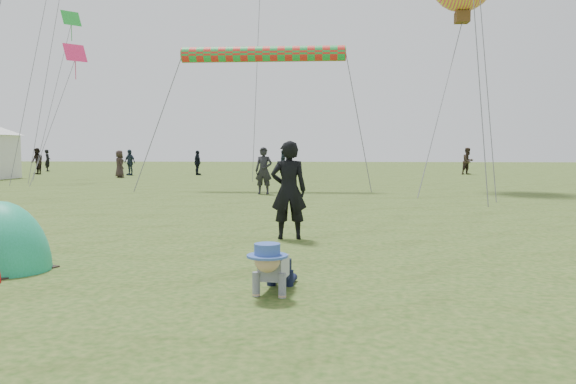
{
  "coord_description": "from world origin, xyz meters",
  "views": [
    {
      "loc": [
        1.77,
        -5.61,
        1.68
      ],
      "look_at": [
        1.12,
        3.29,
        1.0
      ],
      "focal_mm": 35.0,
      "sensor_mm": 36.0,
      "label": 1
    }
  ],
  "objects": [
    {
      "name": "ground",
      "position": [
        0.0,
        0.0,
        0.0
      ],
      "size": [
        140.0,
        140.0,
        0.0
      ],
      "primitive_type": "plane",
      "color": "#1F4612"
    },
    {
      "name": "crawling_toddler",
      "position": [
        1.12,
        0.79,
        0.32
      ],
      "size": [
        0.7,
        0.91,
        0.64
      ],
      "primitive_type": null,
      "rotation": [
        0.0,
        0.0,
        -0.14
      ],
      "color": "black",
      "rests_on": "ground"
    },
    {
      "name": "popup_tent",
      "position": [
        -2.81,
        1.84,
        0.0
      ],
      "size": [
        1.84,
        1.7,
        1.93
      ],
      "primitive_type": "ellipsoid",
      "rotation": [
        0.0,
        0.0,
        -0.39
      ],
      "color": "#18A25F",
      "rests_on": "ground"
    },
    {
      "name": "standing_adult",
      "position": [
        1.02,
        4.81,
        0.92
      ],
      "size": [
        0.72,
        0.52,
        1.84
      ],
      "primitive_type": "imported",
      "rotation": [
        0.0,
        0.0,
        3.26
      ],
      "color": "black",
      "rests_on": "ground"
    },
    {
      "name": "crowd_person_0",
      "position": [
        -0.67,
        15.26,
        0.88
      ],
      "size": [
        0.69,
        0.49,
        1.77
      ],
      "primitive_type": "imported",
      "rotation": [
        0.0,
        0.0,
        6.17
      ],
      "color": "black",
      "rests_on": "ground"
    },
    {
      "name": "crowd_person_1",
      "position": [
        11.02,
        32.58,
        0.89
      ],
      "size": [
        1.09,
        1.03,
        1.79
      ],
      "primitive_type": "imported",
      "rotation": [
        0.0,
        0.0,
        0.55
      ],
      "color": "#2E231B",
      "rests_on": "ground"
    },
    {
      "name": "crowd_person_2",
      "position": [
        -1.5,
        34.18,
        0.82
      ],
      "size": [
        0.67,
        1.04,
        1.64
      ],
      "primitive_type": "imported",
      "rotation": [
        0.0,
        0.0,
        5.02
      ],
      "color": "#1D2A33",
      "rests_on": "ground"
    },
    {
      "name": "crowd_person_8",
      "position": [
        -11.12,
        29.92,
        0.84
      ],
      "size": [
        1.05,
        0.85,
        1.67
      ],
      "primitive_type": "imported",
      "rotation": [
        0.0,
        0.0,
        5.75
      ],
      "color": "#202D3C",
      "rests_on": "ground"
    },
    {
      "name": "crowd_person_11",
      "position": [
        -20.91,
        33.61,
        0.81
      ],
      "size": [
        1.55,
        1.14,
        1.62
      ],
      "primitive_type": "imported",
      "rotation": [
        0.0,
        0.0,
        5.78
      ],
      "color": "#202633",
      "rests_on": "ground"
    },
    {
      "name": "crowd_person_12",
      "position": [
        -19.69,
        35.84,
        0.83
      ],
      "size": [
        0.6,
        0.71,
        1.66
      ],
      "primitive_type": "imported",
      "rotation": [
        0.0,
        0.0,
        1.96
      ],
      "color": "black",
      "rests_on": "ground"
    },
    {
      "name": "crowd_person_13",
      "position": [
        -17.81,
        30.79,
        0.89
      ],
      "size": [
        1.09,
        1.04,
        1.77
      ],
      "primitive_type": "imported",
      "rotation": [
        0.0,
        0.0,
        5.67
      ],
      "color": "black",
      "rests_on": "ground"
    },
    {
      "name": "crowd_person_14",
      "position": [
        -6.81,
        30.6,
        0.8
      ],
      "size": [
        0.85,
        1.0,
        1.61
      ],
      "primitive_type": "imported",
      "rotation": [
        0.0,
        0.0,
        2.16
      ],
      "color": "black",
      "rests_on": "ground"
    },
    {
      "name": "crowd_person_16",
      "position": [
        -10.66,
        26.93,
        0.81
      ],
      "size": [
        0.89,
        0.94,
        1.62
      ],
      "primitive_type": "imported",
      "rotation": [
        0.0,
        0.0,
        2.22
      ],
      "color": "#2E2220",
      "rests_on": "ground"
    },
    {
      "name": "rainbow_tube_kite",
      "position": [
        -0.99,
        17.98,
        5.64
      ],
      "size": [
        6.87,
        0.64,
        0.64
      ],
      "primitive_type": "cylinder",
      "rotation": [
        0.0,
        1.57,
        0.0
      ],
      "color": "red"
    },
    {
      "name": "diamond_kite_3",
      "position": [
        -13.69,
        27.62,
        9.52
      ],
      "size": [
        1.14,
        1.14,
        0.93
      ],
      "primitive_type": "plane",
      "rotation": [
        1.05,
        0.0,
        0.79
      ],
      "color": "green"
    },
    {
      "name": "diamond_kite_6",
      "position": [
        -11.7,
        23.68,
        6.79
      ],
      "size": [
        1.19,
        1.19,
        0.97
      ],
      "primitive_type": "plane",
      "rotation": [
        1.05,
        0.0,
        0.79
      ],
      "color": "#EA215C"
    }
  ]
}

